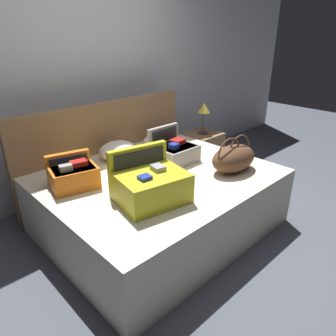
# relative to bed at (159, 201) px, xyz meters

# --- Properties ---
(ground_plane) EXTENTS (12.00, 12.00, 0.00)m
(ground_plane) POSITION_rel_bed_xyz_m (0.00, -0.40, -0.28)
(ground_plane) COLOR #4C515B
(back_wall) EXTENTS (8.00, 0.10, 2.60)m
(back_wall) POSITION_rel_bed_xyz_m (0.00, 1.25, 1.02)
(back_wall) COLOR silver
(back_wall) RESTS_ON ground
(bed) EXTENTS (1.98, 1.62, 0.56)m
(bed) POSITION_rel_bed_xyz_m (0.00, 0.00, 0.00)
(bed) COLOR beige
(bed) RESTS_ON ground
(headboard) EXTENTS (2.02, 0.08, 1.07)m
(headboard) POSITION_rel_bed_xyz_m (0.00, 0.85, 0.26)
(headboard) COLOR olive
(headboard) RESTS_ON ground
(hard_case_large) EXTENTS (0.57, 0.52, 0.38)m
(hard_case_large) POSITION_rel_bed_xyz_m (-0.36, -0.30, 0.42)
(hard_case_large) COLOR gold
(hard_case_large) RESTS_ON bed
(hard_case_medium) EXTENTS (0.39, 0.37, 0.32)m
(hard_case_medium) POSITION_rel_bed_xyz_m (0.32, 0.13, 0.38)
(hard_case_medium) COLOR gray
(hard_case_medium) RESTS_ON bed
(hard_case_small) EXTENTS (0.43, 0.38, 0.26)m
(hard_case_small) POSITION_rel_bed_xyz_m (-0.67, 0.31, 0.38)
(hard_case_small) COLOR #D16619
(hard_case_small) RESTS_ON bed
(duffel_bag) EXTENTS (0.50, 0.33, 0.33)m
(duffel_bag) POSITION_rel_bed_xyz_m (0.55, -0.41, 0.40)
(duffel_bag) COLOR brown
(duffel_bag) RESTS_ON bed
(pillow_near_headboard) EXTENTS (0.54, 0.40, 0.14)m
(pillow_near_headboard) POSITION_rel_bed_xyz_m (0.55, 0.57, 0.35)
(pillow_near_headboard) COLOR white
(pillow_near_headboard) RESTS_ON bed
(pillow_center_head) EXTENTS (0.40, 0.32, 0.18)m
(pillow_center_head) POSITION_rel_bed_xyz_m (-0.05, 0.57, 0.37)
(pillow_center_head) COLOR white
(pillow_center_head) RESTS_ON bed
(nightstand) EXTENTS (0.44, 0.40, 0.54)m
(nightstand) POSITION_rel_bed_xyz_m (1.27, 0.56, -0.01)
(nightstand) COLOR olive
(nightstand) RESTS_ON ground
(table_lamp) EXTENTS (0.15, 0.15, 0.39)m
(table_lamp) POSITION_rel_bed_xyz_m (1.27, 0.56, 0.56)
(table_lamp) COLOR #3F3833
(table_lamp) RESTS_ON nightstand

